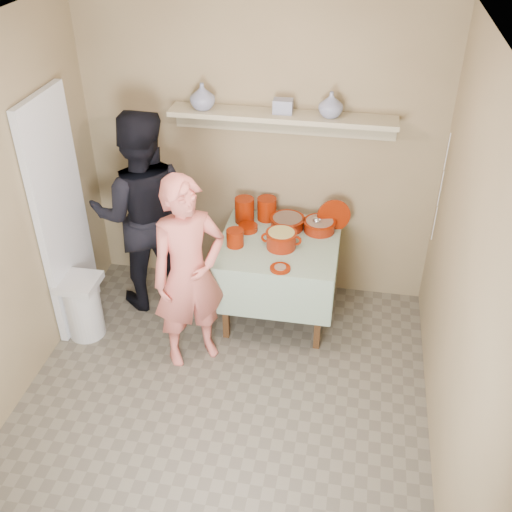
% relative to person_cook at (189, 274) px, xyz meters
% --- Properties ---
extents(ground, '(3.50, 3.50, 0.00)m').
position_rel_person_cook_xyz_m(ground, '(0.34, -0.64, -0.80)').
color(ground, '#635C4E').
rests_on(ground, ground).
extents(tile_panel, '(0.06, 0.70, 2.00)m').
position_rel_person_cook_xyz_m(tile_panel, '(-1.12, 0.31, 0.20)').
color(tile_panel, silver).
rests_on(tile_panel, ground).
extents(plate_stack_a, '(0.16, 0.16, 0.22)m').
position_rel_person_cook_xyz_m(plate_stack_a, '(0.25, 0.90, 0.07)').
color(plate_stack_a, '#6C1301').
rests_on(plate_stack_a, serving_table).
extents(plate_stack_b, '(0.17, 0.17, 0.20)m').
position_rel_person_cook_xyz_m(plate_stack_b, '(0.43, 0.97, 0.06)').
color(plate_stack_b, '#6C1301').
rests_on(plate_stack_b, serving_table).
extents(bowl_stack, '(0.14, 0.14, 0.14)m').
position_rel_person_cook_xyz_m(bowl_stack, '(0.25, 0.51, 0.03)').
color(bowl_stack, '#6C1301').
rests_on(bowl_stack, serving_table).
extents(empty_bowl, '(0.16, 0.16, 0.05)m').
position_rel_person_cook_xyz_m(empty_bowl, '(0.30, 0.76, -0.01)').
color(empty_bowl, '#6C1301').
rests_on(empty_bowl, serving_table).
extents(propped_lid, '(0.29, 0.12, 0.28)m').
position_rel_person_cook_xyz_m(propped_lid, '(1.01, 0.92, 0.08)').
color(propped_lid, '#6C1301').
rests_on(propped_lid, serving_table).
extents(vase_right, '(0.23, 0.23, 0.20)m').
position_rel_person_cook_xyz_m(vase_right, '(0.91, 0.97, 1.02)').
color(vase_right, navy).
rests_on(vase_right, wall_shelf).
extents(vase_left, '(0.28, 0.28, 0.21)m').
position_rel_person_cook_xyz_m(vase_left, '(-0.09, 0.96, 1.03)').
color(vase_left, navy).
rests_on(vase_left, wall_shelf).
extents(ceramic_box, '(0.15, 0.11, 0.11)m').
position_rel_person_cook_xyz_m(ceramic_box, '(0.54, 0.99, 0.98)').
color(ceramic_box, navy).
rests_on(ceramic_box, wall_shelf).
extents(person_cook, '(0.70, 0.65, 1.60)m').
position_rel_person_cook_xyz_m(person_cook, '(0.00, 0.00, 0.00)').
color(person_cook, '#D4665B').
rests_on(person_cook, ground).
extents(person_helper, '(1.03, 0.89, 1.79)m').
position_rel_person_cook_xyz_m(person_helper, '(-0.58, 0.66, 0.10)').
color(person_helper, black).
rests_on(person_helper, ground).
extents(room_shell, '(3.04, 3.54, 2.62)m').
position_rel_person_cook_xyz_m(room_shell, '(0.34, -0.64, 0.81)').
color(room_shell, '#907C58').
rests_on(room_shell, ground).
extents(serving_table, '(0.97, 0.97, 0.76)m').
position_rel_person_cook_xyz_m(serving_table, '(0.59, 0.64, -0.16)').
color(serving_table, '#4C2D16').
rests_on(serving_table, ground).
extents(cazuela_meat_a, '(0.30, 0.30, 0.10)m').
position_rel_person_cook_xyz_m(cazuela_meat_a, '(0.62, 0.86, 0.02)').
color(cazuela_meat_a, '#650F03').
rests_on(cazuela_meat_a, serving_table).
extents(cazuela_meat_b, '(0.28, 0.28, 0.10)m').
position_rel_person_cook_xyz_m(cazuela_meat_b, '(0.90, 0.85, 0.02)').
color(cazuela_meat_b, '#650F03').
rests_on(cazuela_meat_b, serving_table).
extents(ladle, '(0.08, 0.26, 0.19)m').
position_rel_person_cook_xyz_m(ladle, '(0.87, 0.83, 0.07)').
color(ladle, silver).
rests_on(ladle, cazuela_meat_b).
extents(cazuela_rice, '(0.33, 0.25, 0.14)m').
position_rel_person_cook_xyz_m(cazuela_rice, '(0.62, 0.55, 0.05)').
color(cazuela_rice, '#650F03').
rests_on(cazuela_rice, serving_table).
extents(front_plate, '(0.16, 0.16, 0.03)m').
position_rel_person_cook_xyz_m(front_plate, '(0.65, 0.23, -0.03)').
color(front_plate, '#6C1301').
rests_on(front_plate, serving_table).
extents(wall_shelf, '(1.80, 0.25, 0.21)m').
position_rel_person_cook_xyz_m(wall_shelf, '(0.54, 1.01, 0.88)').
color(wall_shelf, tan).
rests_on(wall_shelf, room_shell).
extents(trash_bin, '(0.32, 0.32, 0.56)m').
position_rel_person_cook_xyz_m(trash_bin, '(-0.97, 0.09, -0.51)').
color(trash_bin, silver).
rests_on(trash_bin, ground).
extents(electrical_cord, '(0.01, 0.05, 0.90)m').
position_rel_person_cook_xyz_m(electrical_cord, '(1.81, 0.84, 0.45)').
color(electrical_cord, silver).
rests_on(electrical_cord, wall_shelf).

